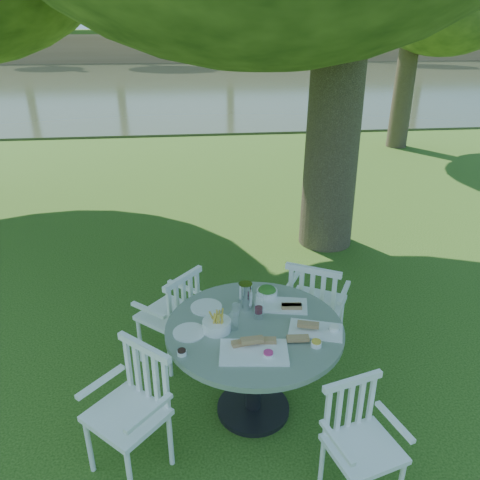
# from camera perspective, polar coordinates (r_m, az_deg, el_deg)

# --- Properties ---
(ground) EXTENTS (140.00, 140.00, 0.00)m
(ground) POSITION_cam_1_polar(r_m,az_deg,el_deg) (4.76, 0.29, -10.37)
(ground) COLOR #1D3F0D
(ground) RESTS_ON ground
(table) EXTENTS (1.27, 1.27, 0.78)m
(table) POSITION_cam_1_polar(r_m,az_deg,el_deg) (3.48, 1.73, -12.74)
(table) COLOR black
(table) RESTS_ON ground
(chair_ne) EXTENTS (0.63, 0.61, 0.93)m
(chair_ne) POSITION_cam_1_polar(r_m,az_deg,el_deg) (4.15, 9.00, -7.44)
(chair_ne) COLOR white
(chair_ne) RESTS_ON ground
(chair_nw) EXTENTS (0.61, 0.61, 0.88)m
(chair_nw) POSITION_cam_1_polar(r_m,az_deg,el_deg) (4.06, -7.88, -8.52)
(chair_nw) COLOR white
(chair_nw) RESTS_ON ground
(chair_sw) EXTENTS (0.62, 0.62, 0.89)m
(chair_sw) POSITION_cam_1_polar(r_m,az_deg,el_deg) (3.27, -12.56, -18.44)
(chair_sw) COLOR white
(chair_sw) RESTS_ON ground
(chair_se) EXTENTS (0.49, 0.47, 0.80)m
(chair_se) POSITION_cam_1_polar(r_m,az_deg,el_deg) (3.16, 14.05, -21.75)
(chair_se) COLOR white
(chair_se) RESTS_ON ground
(tableware) EXTENTS (1.20, 0.93, 0.21)m
(tableware) POSITION_cam_1_polar(r_m,az_deg,el_deg) (3.40, 1.16, -9.40)
(tableware) COLOR white
(tableware) RESTS_ON table
(river) EXTENTS (100.00, 28.00, 0.12)m
(river) POSITION_cam_1_polar(r_m,az_deg,el_deg) (27.01, -6.03, 18.63)
(river) COLOR #303821
(river) RESTS_ON ground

